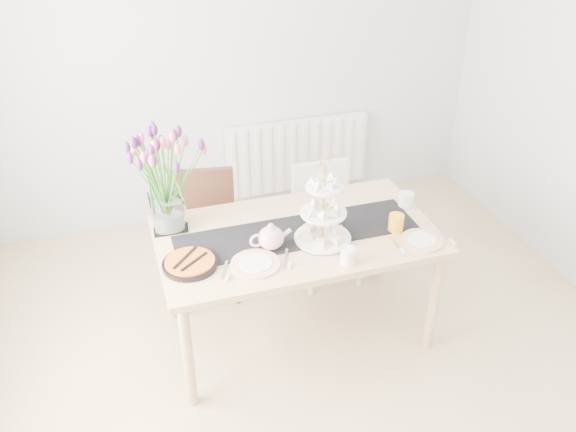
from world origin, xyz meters
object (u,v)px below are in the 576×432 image
object	(u,v)px
cake_stand	(323,220)
plate_right	(422,240)
teapot	(271,238)
cream_jug	(406,200)
tart_tin	(190,263)
plate_left	(255,264)
radiator	(297,155)
tulip_vase	(162,166)
chair_brown	(205,224)
dining_table	(297,244)
mug_white	(348,256)
mug_orange	(396,223)
chair_white	(325,213)

from	to	relation	value
cake_stand	plate_right	xyz separation A→B (m)	(0.53, -0.18, -0.13)
teapot	cream_jug	bearing A→B (deg)	10.59
tart_tin	plate_left	distance (m)	0.35
radiator	tulip_vase	world-z (taller)	tulip_vase
teapot	plate_right	bearing A→B (deg)	-13.87
cake_stand	teapot	distance (m)	0.31
radiator	chair_brown	world-z (taller)	chair_brown
tulip_vase	teapot	world-z (taller)	tulip_vase
cream_jug	teapot	bearing A→B (deg)	170.68
dining_table	tart_tin	xyz separation A→B (m)	(-0.64, -0.13, 0.09)
radiator	chair_brown	size ratio (longest dim) A/B	1.43
cream_jug	tart_tin	distance (m)	1.39
tulip_vase	mug_white	xyz separation A→B (m)	(0.86, -0.66, -0.35)
dining_table	cream_jug	xyz separation A→B (m)	(0.74, 0.08, 0.12)
plate_right	tulip_vase	bearing A→B (deg)	156.29
tart_tin	plate_right	world-z (taller)	tart_tin
mug_orange	teapot	bearing A→B (deg)	128.98
dining_table	chair_white	world-z (taller)	chair_white
chair_white	mug_orange	xyz separation A→B (m)	(0.15, -0.73, 0.33)
teapot	cream_jug	xyz separation A→B (m)	(0.92, 0.19, -0.03)
radiator	cake_stand	bearing A→B (deg)	-103.70
cake_stand	plate_left	size ratio (longest dim) A/B	1.77
chair_white	plate_left	xyz separation A→B (m)	(-0.71, -0.81, 0.28)
teapot	plate_left	distance (m)	0.18
tart_tin	cake_stand	bearing A→B (deg)	1.38
dining_table	cream_jug	size ratio (longest dim) A/B	17.59
chair_brown	tart_tin	bearing A→B (deg)	-95.86
dining_table	tart_tin	distance (m)	0.66
plate_left	tart_tin	bearing A→B (deg)	163.92
tulip_vase	cream_jug	world-z (taller)	tulip_vase
cream_jug	mug_white	distance (m)	0.72
cream_jug	tart_tin	xyz separation A→B (m)	(-1.38, -0.21, -0.03)
dining_table	radiator	bearing A→B (deg)	71.43
cake_stand	mug_orange	xyz separation A→B (m)	(0.44, -0.03, -0.08)
teapot	plate_left	bearing A→B (deg)	-136.89
chair_brown	tulip_vase	world-z (taller)	tulip_vase
cake_stand	teapot	size ratio (longest dim) A/B	2.05
radiator	plate_left	bearing A→B (deg)	-114.97
chair_brown	plate_left	world-z (taller)	chair_brown
chair_white	cake_stand	distance (m)	0.85
plate_right	cream_jug	bearing A→B (deg)	76.61
teapot	dining_table	bearing A→B (deg)	29.05
radiator	plate_left	size ratio (longest dim) A/B	4.50
cake_stand	teapot	xyz separation A→B (m)	(-0.30, 0.01, -0.06)
mug_white	chair_white	bearing A→B (deg)	65.54
mug_white	plate_left	size ratio (longest dim) A/B	0.36
plate_left	radiator	bearing A→B (deg)	65.03
chair_brown	chair_white	distance (m)	0.82
tulip_vase	mug_orange	bearing A→B (deg)	-19.44
chair_brown	cake_stand	distance (m)	1.03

